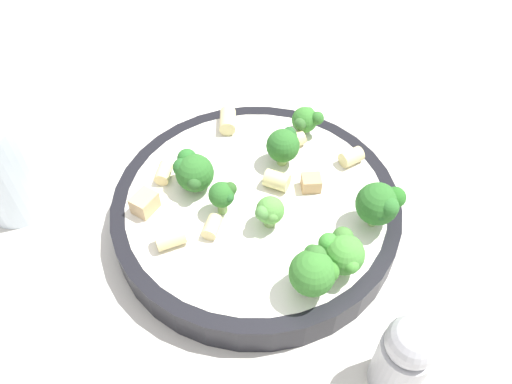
# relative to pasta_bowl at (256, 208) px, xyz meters

# --- Properties ---
(ground_plane) EXTENTS (2.00, 2.00, 0.00)m
(ground_plane) POSITION_rel_pasta_bowl_xyz_m (0.00, 0.00, -0.02)
(ground_plane) COLOR beige
(pasta_bowl) EXTENTS (0.27, 0.27, 0.03)m
(pasta_bowl) POSITION_rel_pasta_bowl_xyz_m (0.00, 0.00, 0.00)
(pasta_bowl) COLOR black
(pasta_bowl) RESTS_ON ground_plane
(broccoli_floret_0) EXTENTS (0.04, 0.04, 0.04)m
(broccoli_floret_0) POSITION_rel_pasta_bowl_xyz_m (0.03, 0.10, 0.04)
(broccoli_floret_0) COLOR #84AD60
(broccoli_floret_0) RESTS_ON pasta_bowl
(broccoli_floret_1) EXTENTS (0.04, 0.04, 0.05)m
(broccoli_floret_1) POSITION_rel_pasta_bowl_xyz_m (-0.02, 0.11, 0.04)
(broccoli_floret_1) COLOR #93B766
(broccoli_floret_1) RESTS_ON pasta_bowl
(broccoli_floret_2) EXTENTS (0.03, 0.03, 0.03)m
(broccoli_floret_2) POSITION_rel_pasta_bowl_xyz_m (-0.11, 0.00, 0.03)
(broccoli_floret_2) COLOR #84AD60
(broccoli_floret_2) RESTS_ON pasta_bowl
(broccoli_floret_3) EXTENTS (0.03, 0.03, 0.03)m
(broccoli_floret_3) POSITION_rel_pasta_bowl_xyz_m (0.02, 0.02, 0.03)
(broccoli_floret_3) COLOR #84AD60
(broccoli_floret_3) RESTS_ON pasta_bowl
(broccoli_floret_4) EXTENTS (0.04, 0.04, 0.04)m
(broccoli_floret_4) POSITION_rel_pasta_bowl_xyz_m (0.01, -0.06, 0.03)
(broccoli_floret_4) COLOR #84AD60
(broccoli_floret_4) RESTS_ON pasta_bowl
(broccoli_floret_5) EXTENTS (0.04, 0.04, 0.05)m
(broccoli_floret_5) POSITION_rel_pasta_bowl_xyz_m (0.06, 0.09, 0.04)
(broccoli_floret_5) COLOR #9EC175
(broccoli_floret_5) RESTS_ON pasta_bowl
(broccoli_floret_6) EXTENTS (0.03, 0.03, 0.03)m
(broccoli_floret_6) POSITION_rel_pasta_bowl_xyz_m (0.03, -0.02, 0.04)
(broccoli_floret_6) COLOR #84AD60
(broccoli_floret_6) RESTS_ON pasta_bowl
(broccoli_floret_7) EXTENTS (0.04, 0.03, 0.04)m
(broccoli_floret_7) POSITION_rel_pasta_bowl_xyz_m (-0.06, 0.00, 0.04)
(broccoli_floret_7) COLOR #93B766
(broccoli_floret_7) RESTS_ON pasta_bowl
(rigatoni_0) EXTENTS (0.02, 0.02, 0.02)m
(rigatoni_0) POSITION_rel_pasta_bowl_xyz_m (-0.02, 0.01, 0.02)
(rigatoni_0) COLOR beige
(rigatoni_0) RESTS_ON pasta_bowl
(rigatoni_1) EXTENTS (0.03, 0.02, 0.02)m
(rigatoni_1) POSITION_rel_pasta_bowl_xyz_m (-0.08, -0.00, 0.02)
(rigatoni_1) COLOR beige
(rigatoni_1) RESTS_ON pasta_bowl
(rigatoni_2) EXTENTS (0.03, 0.03, 0.02)m
(rigatoni_2) POSITION_rel_pasta_bowl_xyz_m (-0.08, -0.08, 0.02)
(rigatoni_2) COLOR beige
(rigatoni_2) RESTS_ON pasta_bowl
(rigatoni_3) EXTENTS (0.03, 0.02, 0.01)m
(rigatoni_3) POSITION_rel_pasta_bowl_xyz_m (0.02, -0.09, 0.02)
(rigatoni_3) COLOR beige
(rigatoni_3) RESTS_ON pasta_bowl
(rigatoni_4) EXTENTS (0.02, 0.02, 0.01)m
(rigatoni_4) POSITION_rel_pasta_bowl_xyz_m (0.05, -0.02, 0.02)
(rigatoni_4) COLOR beige
(rigatoni_4) RESTS_ON pasta_bowl
(rigatoni_5) EXTENTS (0.03, 0.03, 0.02)m
(rigatoni_5) POSITION_rel_pasta_bowl_xyz_m (0.08, -0.04, 0.02)
(rigatoni_5) COLOR beige
(rigatoni_5) RESTS_ON pasta_bowl
(rigatoni_6) EXTENTS (0.03, 0.02, 0.02)m
(rigatoni_6) POSITION_rel_pasta_bowl_xyz_m (-0.09, 0.06, 0.02)
(rigatoni_6) COLOR beige
(rigatoni_6) RESTS_ON pasta_bowl
(chicken_chunk_0) EXTENTS (0.02, 0.02, 0.01)m
(chicken_chunk_0) POSITION_rel_pasta_bowl_xyz_m (-0.04, 0.04, 0.02)
(chicken_chunk_0) COLOR tan
(chicken_chunk_0) RESTS_ON pasta_bowl
(chicken_chunk_1) EXTENTS (0.02, 0.02, 0.02)m
(chicken_chunk_1) POSITION_rel_pasta_bowl_xyz_m (0.06, -0.08, 0.02)
(chicken_chunk_1) COLOR tan
(chicken_chunk_1) RESTS_ON pasta_bowl
(drinking_glass) EXTENTS (0.07, 0.07, 0.11)m
(drinking_glass) POSITION_rel_pasta_bowl_xyz_m (0.10, -0.22, 0.03)
(drinking_glass) COLOR silver
(drinking_glass) RESTS_ON ground_plane
(pepper_shaker) EXTENTS (0.04, 0.04, 0.09)m
(pepper_shaker) POSITION_rel_pasta_bowl_xyz_m (0.09, 0.17, 0.02)
(pepper_shaker) COLOR #B2B2B7
(pepper_shaker) RESTS_ON ground_plane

